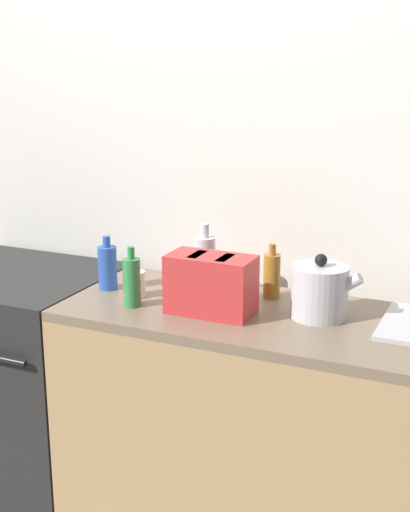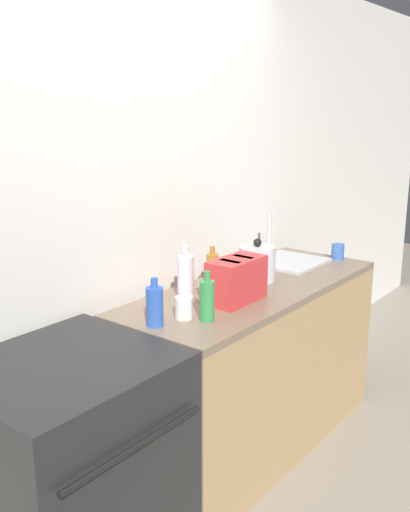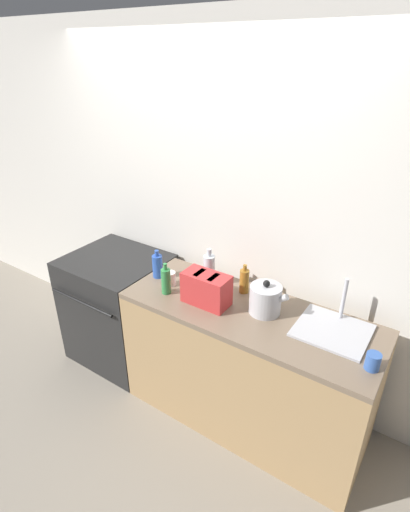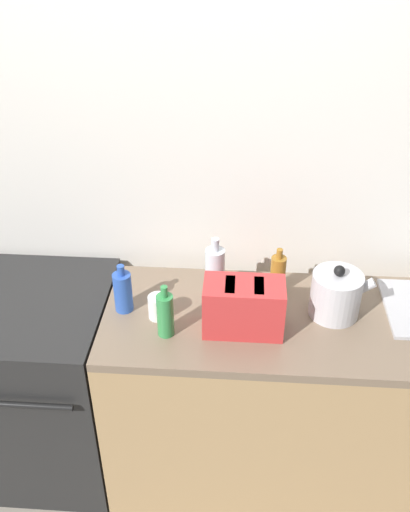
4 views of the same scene
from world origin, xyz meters
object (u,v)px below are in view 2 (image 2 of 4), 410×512
at_px(stove, 71,470).
at_px(bottle_amber, 212,269).
at_px(kettle, 257,263).
at_px(cup_blue, 338,251).
at_px(bottle_clear, 186,276).
at_px(bottle_blue, 155,306).
at_px(toaster, 237,280).
at_px(bottle_green, 207,300).
at_px(cup_white, 184,308).

height_order(stove, bottle_amber, bottle_amber).
height_order(kettle, bottle_amber, kettle).
bearing_deg(cup_blue, bottle_clear, 168.17).
bearing_deg(bottle_blue, bottle_clear, 20.02).
relative_size(stove, kettle, 3.73).
distance_m(kettle, toaster, 0.37).
relative_size(bottle_clear, bottle_blue, 1.26).
height_order(kettle, bottle_green, kettle).
xyz_separation_m(bottle_amber, cup_blue, (0.89, -0.28, -0.04)).
xyz_separation_m(bottle_clear, bottle_blue, (-0.35, -0.13, -0.02)).
distance_m(bottle_clear, cup_white, 0.28).
height_order(bottle_amber, cup_white, bottle_amber).
xyz_separation_m(stove, cup_blue, (1.96, -0.13, 0.49)).
height_order(stove, kettle, kettle).
bearing_deg(stove, toaster, -6.17).
distance_m(kettle, bottle_amber, 0.26).
bearing_deg(bottle_blue, bottle_amber, 15.07).
bearing_deg(stove, bottle_amber, 7.83).
relative_size(cup_blue, cup_white, 0.95).
xyz_separation_m(bottle_green, cup_blue, (1.32, 0.02, -0.05)).
relative_size(toaster, bottle_green, 1.36).
distance_m(stove, bottle_clear, 0.99).
bearing_deg(cup_white, toaster, -7.92).
relative_size(stove, bottle_amber, 4.47).
height_order(bottle_amber, cup_blue, bottle_amber).
bearing_deg(cup_white, kettle, 5.91).
distance_m(toaster, bottle_green, 0.29).
height_order(toaster, cup_white, toaster).
relative_size(toaster, bottle_clear, 1.13).
height_order(stove, bottle_blue, bottle_blue).
xyz_separation_m(toaster, bottle_green, (-0.29, -0.05, -0.01)).
xyz_separation_m(kettle, cup_blue, (0.67, -0.14, -0.05)).
distance_m(toaster, bottle_blue, 0.48).
distance_m(bottle_clear, bottle_amber, 0.26).
xyz_separation_m(kettle, toaster, (-0.36, -0.12, 0.01)).
bearing_deg(bottle_clear, kettle, -11.41).
height_order(kettle, bottle_blue, kettle).
bearing_deg(cup_blue, cup_white, 176.90).
height_order(bottle_clear, bottle_amber, bottle_clear).
height_order(bottle_amber, bottle_green, bottle_green).
bearing_deg(bottle_green, toaster, 9.64).
bearing_deg(bottle_amber, bottle_clear, -172.16).
bearing_deg(kettle, bottle_amber, 149.18).
bearing_deg(stove, kettle, 0.71).
relative_size(stove, toaster, 3.05).
relative_size(bottle_amber, cup_blue, 2.19).
distance_m(bottle_clear, bottle_green, 0.31).
height_order(bottle_amber, bottle_blue, bottle_blue).
bearing_deg(bottle_green, bottle_clear, 57.21).
xyz_separation_m(stove, toaster, (0.93, -0.10, 0.55)).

